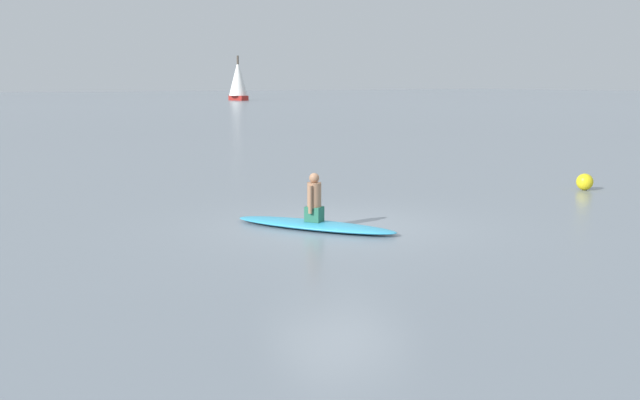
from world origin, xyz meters
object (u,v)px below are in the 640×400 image
(person_paddler, at_px, (314,200))
(sailboat_far_left, at_px, (238,80))
(buoy_marker, at_px, (585,182))
(surfboard, at_px, (314,225))

(person_paddler, xyz_separation_m, sailboat_far_left, (40.47, 87.77, 2.52))
(sailboat_far_left, bearing_deg, buoy_marker, -24.26)
(person_paddler, height_order, sailboat_far_left, sailboat_far_left)
(sailboat_far_left, bearing_deg, surfboard, -28.92)
(sailboat_far_left, height_order, buoy_marker, sailboat_far_left)
(person_paddler, relative_size, buoy_marker, 2.16)
(buoy_marker, bearing_deg, sailboat_far_left, 69.90)
(surfboard, bearing_deg, person_paddler, -0.00)
(person_paddler, distance_m, sailboat_far_left, 96.68)
(buoy_marker, bearing_deg, person_paddler, -176.40)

